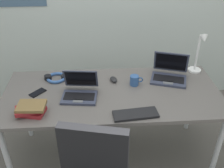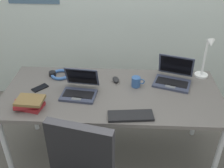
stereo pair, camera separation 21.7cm
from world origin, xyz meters
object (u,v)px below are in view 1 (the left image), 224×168
Objects in this scene: laptop_near_mouse at (169,74)px; external_keyboard at (136,114)px; computer_mouse at (113,79)px; cell_phone at (38,93)px; laptop_far_corner at (80,91)px; desk_lamp at (199,53)px; book_stack at (31,109)px; coffee_mug at (135,80)px; headphones at (56,78)px.

laptop_near_mouse reaches higher than external_keyboard.
computer_mouse is 0.65m from cell_phone.
desk_lamp is at bearing 16.30° from laptop_far_corner.
desk_lamp is 1.51m from book_stack.
coffee_mug is (0.46, 0.14, 0.00)m from laptop_far_corner.
book_stack is at bearing -105.28° from headphones.
laptop_near_mouse is 1.21m from book_stack.
computer_mouse is (-0.78, -0.10, -0.18)m from desk_lamp.
laptop_near_mouse reaches higher than computer_mouse.
headphones reaches higher than cell_phone.
cell_phone is 0.64× the size of headphones.
laptop_far_corner is 0.41m from book_stack.
computer_mouse is 0.85× the size of coffee_mug.
computer_mouse is at bearing -178.85° from laptop_near_mouse.
book_stack is at bearing -149.51° from laptop_far_corner.
headphones is 0.70m from coffee_mug.
coffee_mug is (0.81, 0.34, 0.00)m from book_stack.
external_keyboard is at bearing 17.43° from cell_phone.
computer_mouse is at bearing 36.01° from laptop_far_corner.
headphones is 1.89× the size of coffee_mug.
book_stack is at bearing -159.49° from laptop_near_mouse.
headphones is at bearing 132.89° from external_keyboard.
external_keyboard is 0.84m from headphones.
computer_mouse is 0.51m from headphones.
book_stack is at bearing -157.17° from coffee_mug.
desk_lamp is 0.90m from external_keyboard.
headphones is at bearing 176.76° from laptop_near_mouse.
headphones is at bearing 74.72° from book_stack.
coffee_mug is at bearing 16.40° from laptop_far_corner.
computer_mouse is 0.19m from coffee_mug.
external_keyboard is at bearing -41.22° from headphones.
desk_lamp is at bearing 51.43° from cell_phone.
desk_lamp reaches higher than laptop_near_mouse.
cell_phone is at bearing 89.85° from book_stack.
external_keyboard is 2.92× the size of coffee_mug.
external_keyboard is 1.54× the size of headphones.
cell_phone is (-1.41, -0.25, -0.19)m from desk_lamp.
book_stack reaches higher than headphones.
cell_phone is at bearing 150.14° from external_keyboard.
laptop_near_mouse is at bearing 20.51° from book_stack.
cell_phone is at bearing -174.69° from coffee_mug.
laptop_near_mouse is 0.50m from computer_mouse.
coffee_mug reaches higher than cell_phone.
book_stack reaches higher than cell_phone.
headphones is (0.13, 0.21, 0.01)m from cell_phone.
cell_phone is (-0.64, -0.15, -0.01)m from computer_mouse.
coffee_mug is (-0.32, -0.08, -0.00)m from laptop_near_mouse.
laptop_far_corner is 1.43× the size of headphones.
laptop_near_mouse is 1.01m from headphones.
desk_lamp is 1.08× the size of laptop_near_mouse.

